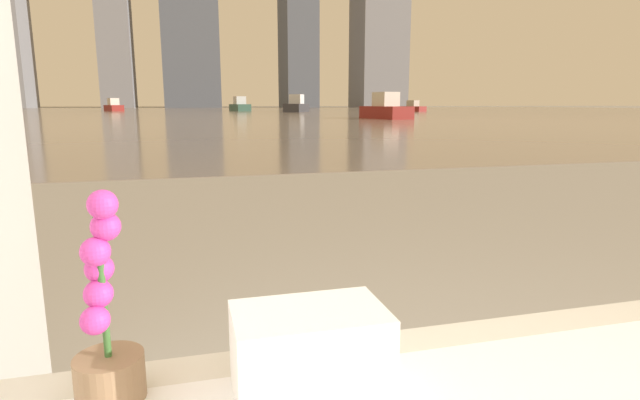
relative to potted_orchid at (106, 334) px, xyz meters
The scene contains 8 objects.
potted_orchid is the anchor object (origin of this frame).
towel_stack 0.35m from the potted_orchid, 12.77° to the right, with size 0.26×0.17×0.16m.
harbor_water 61.16m from the potted_orchid, 89.39° to the left, with size 180.00×110.00×0.01m.
harbor_boat_0 57.03m from the potted_orchid, 77.40° to the left, with size 3.94×5.51×1.97m.
harbor_boat_2 64.56m from the potted_orchid, 83.87° to the left, with size 2.35×5.09×1.84m.
harbor_boat_3 68.55m from the potted_orchid, 97.22° to the left, with size 2.89×4.54×1.61m.
harbor_boat_4 32.62m from the potted_orchid, 66.90° to the left, with size 2.11×4.70×1.70m.
harbor_boat_5 61.55m from the potted_orchid, 64.24° to the left, with size 2.17×3.73×1.32m.
Camera 1 is at (-0.51, -0.02, 1.02)m, focal length 28.00 mm.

